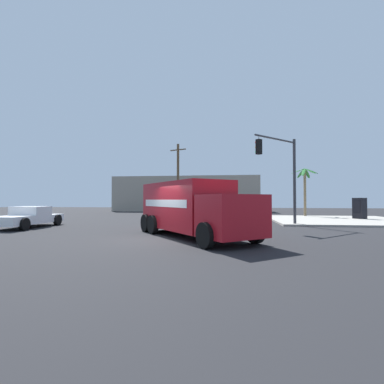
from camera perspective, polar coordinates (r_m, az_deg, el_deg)
ground_plane at (r=13.37m, az=-7.75°, el=-9.47°), size 100.00×100.00×0.00m
sidewalk_corner_far at (r=27.27m, az=27.62°, el=-5.09°), size 11.26×11.26×0.14m
delivery_truck at (r=13.99m, az=-0.10°, el=-3.23°), size 6.79×7.75×2.73m
traffic_light_primary at (r=20.26m, az=17.98°, el=4.92°), size 3.14×3.06×6.02m
pickup_white at (r=21.54m, az=-30.22°, el=-4.30°), size 2.40×5.27×1.38m
vending_machine_red at (r=29.11m, az=30.88°, el=-2.84°), size 1.10×1.16×1.85m
palm_tree_far at (r=31.54m, az=21.97°, el=1.58°), size 2.75×2.31×4.98m
utility_pole at (r=33.96m, az=-2.86°, el=2.83°), size 2.06×1.00×8.56m
building_backdrop at (r=44.61m, az=-1.13°, el=-0.42°), size 22.38×6.00×5.39m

